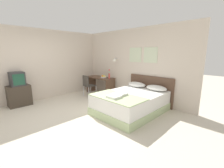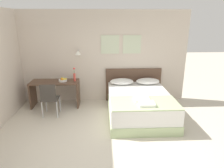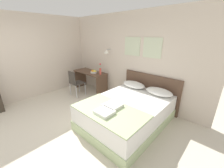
{
  "view_description": "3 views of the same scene",
  "coord_description": "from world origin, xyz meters",
  "px_view_note": "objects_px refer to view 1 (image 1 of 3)",
  "views": [
    {
      "loc": [
        3.7,
        -1.93,
        1.77
      ],
      "look_at": [
        0.41,
        1.36,
        0.8
      ],
      "focal_mm": 24.0,
      "sensor_mm": 36.0,
      "label": 1
    },
    {
      "loc": [
        0.14,
        -3.12,
        2.35
      ],
      "look_at": [
        0.35,
        1.42,
        0.9
      ],
      "focal_mm": 32.0,
      "sensor_mm": 36.0,
      "label": 2
    },
    {
      "loc": [
        2.71,
        -0.78,
        2.04
      ],
      "look_at": [
        0.25,
        1.87,
        0.72
      ],
      "focal_mm": 22.0,
      "sensor_mm": 36.0,
      "label": 3
    }
  ],
  "objects_px": {
    "bed": "(131,103)",
    "flower_vase": "(109,75)",
    "fruit_bowl": "(104,77)",
    "television": "(17,79)",
    "desk_chair": "(88,84)",
    "tv_stand": "(19,96)",
    "headboard": "(150,90)",
    "pillow_right": "(156,88)",
    "pillow_left": "(137,84)",
    "desk": "(100,82)",
    "folded_towel_near_foot": "(120,94)",
    "folded_towel_mid_bed": "(114,97)",
    "throw_blanket": "(117,97)"
  },
  "relations": [
    {
      "from": "pillow_left",
      "to": "desk",
      "type": "relative_size",
      "value": 0.51
    },
    {
      "from": "pillow_right",
      "to": "fruit_bowl",
      "type": "xyz_separation_m",
      "value": [
        -2.41,
        -0.09,
        0.1
      ]
    },
    {
      "from": "pillow_right",
      "to": "desk_chair",
      "type": "distance_m",
      "value": 2.75
    },
    {
      "from": "pillow_left",
      "to": "television",
      "type": "distance_m",
      "value": 4.03
    },
    {
      "from": "tv_stand",
      "to": "television",
      "type": "height_order",
      "value": "television"
    },
    {
      "from": "throw_blanket",
      "to": "television",
      "type": "distance_m",
      "value": 3.44
    },
    {
      "from": "folded_towel_near_foot",
      "to": "flower_vase",
      "type": "height_order",
      "value": "flower_vase"
    },
    {
      "from": "flower_vase",
      "to": "desk",
      "type": "bearing_deg",
      "value": -179.08
    },
    {
      "from": "throw_blanket",
      "to": "desk",
      "type": "distance_m",
      "value": 2.63
    },
    {
      "from": "bed",
      "to": "television",
      "type": "bearing_deg",
      "value": -143.55
    },
    {
      "from": "folded_towel_mid_bed",
      "to": "fruit_bowl",
      "type": "bearing_deg",
      "value": 144.35
    },
    {
      "from": "bed",
      "to": "folded_towel_mid_bed",
      "type": "bearing_deg",
      "value": -88.76
    },
    {
      "from": "folded_towel_near_foot",
      "to": "fruit_bowl",
      "type": "bearing_deg",
      "value": 149.43
    },
    {
      "from": "headboard",
      "to": "flower_vase",
      "type": "bearing_deg",
      "value": -168.77
    },
    {
      "from": "desk_chair",
      "to": "tv_stand",
      "type": "distance_m",
      "value": 2.41
    },
    {
      "from": "pillow_left",
      "to": "bed",
      "type": "bearing_deg",
      "value": -64.72
    },
    {
      "from": "flower_vase",
      "to": "tv_stand",
      "type": "bearing_deg",
      "value": -113.92
    },
    {
      "from": "headboard",
      "to": "folded_towel_near_foot",
      "type": "distance_m",
      "value": 1.55
    },
    {
      "from": "pillow_left",
      "to": "desk",
      "type": "xyz_separation_m",
      "value": [
        -1.89,
        -0.07,
        -0.16
      ]
    },
    {
      "from": "desk",
      "to": "desk_chair",
      "type": "relative_size",
      "value": 1.5
    },
    {
      "from": "headboard",
      "to": "flower_vase",
      "type": "xyz_separation_m",
      "value": [
        -1.71,
        -0.34,
        0.39
      ]
    },
    {
      "from": "fruit_bowl",
      "to": "television",
      "type": "relative_size",
      "value": 0.53
    },
    {
      "from": "folded_towel_near_foot",
      "to": "desk",
      "type": "bearing_deg",
      "value": 151.9
    },
    {
      "from": "folded_towel_mid_bed",
      "to": "desk",
      "type": "bearing_deg",
      "value": 147.01
    },
    {
      "from": "desk",
      "to": "television",
      "type": "distance_m",
      "value": 3.08
    },
    {
      "from": "bed",
      "to": "flower_vase",
      "type": "relative_size",
      "value": 5.42
    },
    {
      "from": "headboard",
      "to": "desk",
      "type": "distance_m",
      "value": 2.29
    },
    {
      "from": "folded_towel_near_foot",
      "to": "folded_towel_mid_bed",
      "type": "bearing_deg",
      "value": -79.08
    },
    {
      "from": "bed",
      "to": "tv_stand",
      "type": "height_order",
      "value": "tv_stand"
    },
    {
      "from": "desk",
      "to": "bed",
      "type": "bearing_deg",
      "value": -17.8
    },
    {
      "from": "tv_stand",
      "to": "bed",
      "type": "bearing_deg",
      "value": 36.42
    },
    {
      "from": "headboard",
      "to": "pillow_right",
      "type": "distance_m",
      "value": 0.5
    },
    {
      "from": "desk_chair",
      "to": "folded_towel_mid_bed",
      "type": "bearing_deg",
      "value": -19.58
    },
    {
      "from": "folded_towel_mid_bed",
      "to": "television",
      "type": "bearing_deg",
      "value": -154.07
    },
    {
      "from": "headboard",
      "to": "pillow_left",
      "type": "relative_size",
      "value": 2.45
    },
    {
      "from": "folded_towel_near_foot",
      "to": "television",
      "type": "relative_size",
      "value": 0.74
    },
    {
      "from": "fruit_bowl",
      "to": "television",
      "type": "xyz_separation_m",
      "value": [
        -0.99,
        -2.94,
        0.15
      ]
    },
    {
      "from": "pillow_left",
      "to": "desk",
      "type": "distance_m",
      "value": 1.9
    },
    {
      "from": "headboard",
      "to": "tv_stand",
      "type": "relative_size",
      "value": 2.38
    },
    {
      "from": "throw_blanket",
      "to": "desk_chair",
      "type": "height_order",
      "value": "desk_chair"
    },
    {
      "from": "desk",
      "to": "fruit_bowl",
      "type": "relative_size",
      "value": 5.42
    },
    {
      "from": "folded_towel_near_foot",
      "to": "television",
      "type": "height_order",
      "value": "television"
    },
    {
      "from": "pillow_right",
      "to": "pillow_left",
      "type": "bearing_deg",
      "value": 180.0
    },
    {
      "from": "pillow_left",
      "to": "folded_towel_near_foot",
      "type": "height_order",
      "value": "pillow_left"
    },
    {
      "from": "headboard",
      "to": "folded_towel_mid_bed",
      "type": "distance_m",
      "value": 1.84
    },
    {
      "from": "folded_towel_near_foot",
      "to": "pillow_right",
      "type": "bearing_deg",
      "value": 71.65
    },
    {
      "from": "folded_towel_near_foot",
      "to": "desk",
      "type": "distance_m",
      "value": 2.53
    },
    {
      "from": "bed",
      "to": "folded_towel_near_foot",
      "type": "bearing_deg",
      "value": -94.98
    },
    {
      "from": "pillow_left",
      "to": "television",
      "type": "xyz_separation_m",
      "value": [
        -2.64,
        -3.03,
        0.25
      ]
    },
    {
      "from": "desk_chair",
      "to": "flower_vase",
      "type": "relative_size",
      "value": 2.28
    }
  ]
}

